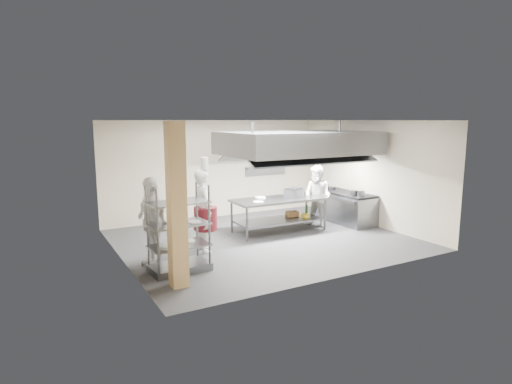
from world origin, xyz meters
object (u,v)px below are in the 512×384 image
pass_rack (179,229)px  chef_head (204,211)px  chef_plating (152,222)px  island (279,215)px  griddle (294,193)px  chef_line (317,197)px  stockpot (352,193)px  cooking_range (345,208)px

pass_rack → chef_head: (0.94, 0.99, 0.08)m
chef_plating → island: bearing=94.5°
chef_plating → griddle: size_ratio=4.04×
chef_line → chef_plating: size_ratio=0.92×
griddle → stockpot: size_ratio=2.01×
chef_plating → stockpot: size_ratio=8.10×
cooking_range → chef_line: size_ratio=1.15×
chef_head → pass_rack: bearing=142.1°
cooking_range → chef_plating: size_ratio=1.07×
island → chef_head: size_ratio=1.35×
island → stockpot: (2.09, -0.57, 0.53)m
chef_plating → griddle: (4.23, 1.04, 0.09)m
island → chef_line: size_ratio=1.49×
chef_line → stockpot: size_ratio=7.48×
island → chef_plating: bearing=-162.8°
chef_plating → stockpot: bearing=83.5°
island → stockpot: 2.23m
cooking_range → stockpot: stockpot is taller
chef_head → chef_plating: size_ratio=1.02×
island → chef_head: chef_head is taller
pass_rack → griddle: bearing=19.3°
island → chef_head: 2.63m
chef_head → griddle: (2.92, 0.65, 0.07)m
cooking_range → stockpot: (-0.20, -0.53, 0.56)m
pass_rack → chef_line: (4.64, 1.60, -0.01)m
cooking_range → chef_head: chef_head is taller
island → griddle: size_ratio=5.55×
chef_head → cooking_range: bearing=-76.7°
stockpot → chef_plating: bearing=-175.0°
cooking_range → chef_head: size_ratio=1.04×
chef_head → chef_line: 3.76m
chef_head → chef_line: size_ratio=1.11×
island → chef_line: chef_line is taller
cooking_range → chef_head: (-4.77, -0.66, 0.54)m
island → griddle: bearing=-5.5°
cooking_range → griddle: size_ratio=4.30×
island → cooking_range: island is taller
griddle → chef_plating: bearing=177.1°
pass_rack → chef_plating: (-0.37, 0.60, 0.06)m
griddle → cooking_range: bearing=-16.3°
pass_rack → griddle: 4.19m
chef_head → chef_plating: bearing=112.2°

